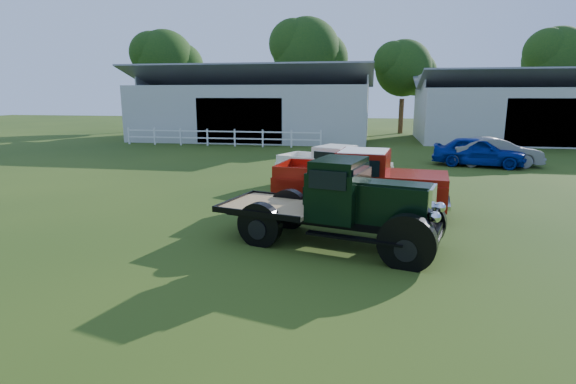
% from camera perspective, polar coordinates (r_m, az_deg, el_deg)
% --- Properties ---
extents(ground, '(120.00, 120.00, 0.00)m').
position_cam_1_polar(ground, '(10.95, -2.17, -6.66)').
color(ground, '#1F380F').
extents(shed_left, '(18.80, 10.20, 5.60)m').
position_cam_1_polar(shed_left, '(37.29, -4.12, 11.12)').
color(shed_left, '#A0A297').
rests_on(shed_left, ground).
extents(shed_right, '(16.80, 9.20, 5.20)m').
position_cam_1_polar(shed_right, '(38.93, 28.31, 9.46)').
color(shed_right, '#A0A297').
rests_on(shed_right, ground).
extents(fence_rail, '(14.20, 0.16, 1.20)m').
position_cam_1_polar(fence_rail, '(31.95, -8.50, 6.87)').
color(fence_rail, white).
rests_on(fence_rail, ground).
extents(tree_a, '(6.30, 6.30, 10.50)m').
position_cam_1_polar(tree_a, '(47.66, -15.28, 13.93)').
color(tree_a, black).
rests_on(tree_a, ground).
extents(tree_b, '(6.90, 6.90, 11.50)m').
position_cam_1_polar(tree_b, '(44.60, 2.34, 15.12)').
color(tree_b, black).
rests_on(tree_b, ground).
extents(tree_c, '(5.40, 5.40, 9.00)m').
position_cam_1_polar(tree_c, '(43.21, 14.36, 13.19)').
color(tree_c, black).
rests_on(tree_c, ground).
extents(tree_d, '(6.00, 6.00, 10.00)m').
position_cam_1_polar(tree_d, '(46.85, 30.76, 12.40)').
color(tree_d, black).
rests_on(tree_d, ground).
extents(vintage_flatbed, '(5.64, 3.35, 2.09)m').
position_cam_1_polar(vintage_flatbed, '(10.73, 5.92, -1.29)').
color(vintage_flatbed, black).
rests_on(vintage_flatbed, ground).
extents(red_pickup, '(5.51, 2.69, 1.93)m').
position_cam_1_polar(red_pickup, '(13.89, 9.09, 1.40)').
color(red_pickup, maroon).
rests_on(red_pickup, ground).
extents(white_pickup, '(4.72, 3.31, 1.62)m').
position_cam_1_polar(white_pickup, '(17.22, 5.68, 3.06)').
color(white_pickup, '#EFE6CD').
rests_on(white_pickup, ground).
extents(misc_car_blue, '(4.65, 2.67, 1.49)m').
position_cam_1_polar(misc_car_blue, '(24.58, 23.03, 4.76)').
color(misc_car_blue, navy).
rests_on(misc_car_blue, ground).
extents(misc_car_grey, '(4.37, 1.72, 1.42)m').
position_cam_1_polar(misc_car_grey, '(25.03, 24.86, 4.64)').
color(misc_car_grey, slate).
rests_on(misc_car_grey, ground).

